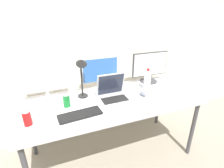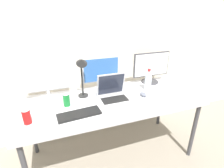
% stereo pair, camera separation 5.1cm
% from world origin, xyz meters
% --- Properties ---
extents(ground_plane, '(16.00, 16.00, 0.00)m').
position_xyz_m(ground_plane, '(0.00, 0.00, 0.00)').
color(ground_plane, gray).
extents(wall_back, '(7.00, 0.08, 2.60)m').
position_xyz_m(wall_back, '(0.00, 0.59, 1.30)').
color(wall_back, silver).
rests_on(wall_back, ground).
extents(work_desk, '(1.84, 0.78, 0.74)m').
position_xyz_m(work_desk, '(0.00, 0.00, 0.68)').
color(work_desk, '#424247').
rests_on(work_desk, ground).
extents(monitor_left, '(0.47, 0.20, 0.41)m').
position_xyz_m(monitor_left, '(-0.62, 0.28, 0.96)').
color(monitor_left, silver).
rests_on(monitor_left, work_desk).
extents(monitor_center, '(0.42, 0.18, 0.38)m').
position_xyz_m(monitor_center, '(-0.03, 0.29, 0.95)').
color(monitor_center, silver).
rests_on(monitor_center, work_desk).
extents(monitor_right, '(0.48, 0.22, 0.39)m').
position_xyz_m(monitor_right, '(0.62, 0.28, 0.94)').
color(monitor_right, '#38383D').
rests_on(monitor_right, work_desk).
extents(laptop_silver, '(0.30, 0.26, 0.27)m').
position_xyz_m(laptop_silver, '(0.02, 0.01, 0.80)').
color(laptop_silver, silver).
rests_on(laptop_silver, work_desk).
extents(keyboard_main, '(0.40, 0.17, 0.02)m').
position_xyz_m(keyboard_main, '(-0.37, -0.17, 0.75)').
color(keyboard_main, black).
rests_on(keyboard_main, work_desk).
extents(mouse_by_keyboard, '(0.07, 0.10, 0.04)m').
position_xyz_m(mouse_by_keyboard, '(0.35, -0.04, 0.76)').
color(mouse_by_keyboard, slate).
rests_on(mouse_by_keyboard, work_desk).
extents(water_bottle, '(0.08, 0.08, 0.26)m').
position_xyz_m(water_bottle, '(0.47, 0.08, 0.86)').
color(water_bottle, silver).
rests_on(water_bottle, work_desk).
extents(soda_can_near_keyboard, '(0.07, 0.07, 0.13)m').
position_xyz_m(soda_can_near_keyboard, '(-0.80, -0.14, 0.80)').
color(soda_can_near_keyboard, red).
rests_on(soda_can_near_keyboard, work_desk).
extents(soda_can_by_laptop, '(0.07, 0.07, 0.13)m').
position_xyz_m(soda_can_by_laptop, '(-0.46, 0.04, 0.80)').
color(soda_can_by_laptop, '#197F33').
rests_on(soda_can_by_laptop, work_desk).
extents(desk_lamp, '(0.11, 0.18, 0.46)m').
position_xyz_m(desk_lamp, '(-0.27, 0.14, 1.06)').
color(desk_lamp, black).
rests_on(desk_lamp, work_desk).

